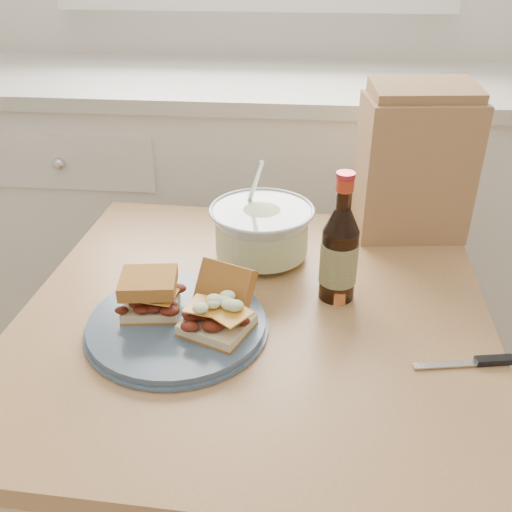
# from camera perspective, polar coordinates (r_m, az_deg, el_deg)

# --- Properties ---
(cabinet_run) EXTENTS (2.50, 0.64, 0.94)m
(cabinet_run) POSITION_cam_1_polar(r_m,az_deg,el_deg) (2.00, -1.05, 4.42)
(cabinet_run) COLOR white
(cabinet_run) RESTS_ON ground
(dining_table) EXTENTS (0.89, 0.89, 0.72)m
(dining_table) POSITION_cam_1_polar(r_m,az_deg,el_deg) (1.13, -0.10, -9.77)
(dining_table) COLOR tan
(dining_table) RESTS_ON ground
(plate) EXTENTS (0.31, 0.31, 0.02)m
(plate) POSITION_cam_1_polar(r_m,az_deg,el_deg) (1.02, -7.89, -6.80)
(plate) COLOR #45586F
(plate) RESTS_ON dining_table
(sandwich_left) EXTENTS (0.11, 0.10, 0.07)m
(sandwich_left) POSITION_cam_1_polar(r_m,az_deg,el_deg) (1.03, -10.60, -3.69)
(sandwich_left) COLOR beige
(sandwich_left) RESTS_ON plate
(sandwich_right) EXTENTS (0.14, 0.18, 0.09)m
(sandwich_right) POSITION_cam_1_polar(r_m,az_deg,el_deg) (0.98, -3.68, -5.18)
(sandwich_right) COLOR beige
(sandwich_right) RESTS_ON plate
(coleslaw_bowl) EXTENTS (0.22, 0.22, 0.22)m
(coleslaw_bowl) POSITION_cam_1_polar(r_m,az_deg,el_deg) (1.21, 0.57, 2.32)
(coleslaw_bowl) COLOR silver
(coleslaw_bowl) RESTS_ON dining_table
(beer_bottle) EXTENTS (0.07, 0.07, 0.25)m
(beer_bottle) POSITION_cam_1_polar(r_m,az_deg,el_deg) (1.06, 8.33, 0.31)
(beer_bottle) COLOR black
(beer_bottle) RESTS_ON dining_table
(knife) EXTENTS (0.17, 0.05, 0.01)m
(knife) POSITION_cam_1_polar(r_m,az_deg,el_deg) (1.01, 21.76, -9.76)
(knife) COLOR silver
(knife) RESTS_ON dining_table
(paper_bag) EXTENTS (0.25, 0.18, 0.31)m
(paper_bag) POSITION_cam_1_polar(r_m,az_deg,el_deg) (1.33, 15.50, 8.48)
(paper_bag) COLOR #AC7853
(paper_bag) RESTS_ON dining_table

